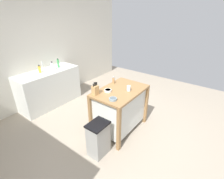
{
  "coord_description": "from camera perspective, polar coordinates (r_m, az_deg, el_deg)",
  "views": [
    {
      "loc": [
        -2.26,
        -1.57,
        2.29
      ],
      "look_at": [
        0.12,
        0.21,
        0.85
      ],
      "focal_mm": 26.79,
      "sensor_mm": 36.0,
      "label": 1
    }
  ],
  "objects": [
    {
      "name": "pepper_grinder",
      "position": [
        3.42,
        0.48,
        3.16
      ],
      "size": [
        0.04,
        0.04,
        0.16
      ],
      "color": "#AD7F4C",
      "rests_on": "kitchen_island"
    },
    {
      "name": "knife_block",
      "position": [
        2.98,
        -5.74,
        -0.13
      ],
      "size": [
        0.11,
        0.09,
        0.24
      ],
      "color": "tan",
      "rests_on": "kitchen_island"
    },
    {
      "name": "bottle_spray_cleaner",
      "position": [
        4.58,
        -17.9,
        8.53
      ],
      "size": [
        0.05,
        0.05,
        0.24
      ],
      "color": "green",
      "rests_on": "sink_counter"
    },
    {
      "name": "bowl_stoneware_deep",
      "position": [
        3.1,
        -1.4,
        -0.34
      ],
      "size": [
        0.14,
        0.14,
        0.04
      ],
      "color": "silver",
      "rests_on": "kitchen_island"
    },
    {
      "name": "sink_faucet",
      "position": [
        4.5,
        -22.62,
        7.47
      ],
      "size": [
        0.02,
        0.02,
        0.22
      ],
      "color": "#B7BCC1",
      "rests_on": "sink_counter"
    },
    {
      "name": "sink_counter",
      "position": [
        4.58,
        -20.51,
        0.52
      ],
      "size": [
        1.54,
        0.6,
        0.91
      ],
      "color": "silver",
      "rests_on": "ground"
    },
    {
      "name": "wall_back",
      "position": [
        4.66,
        -23.4,
        11.54
      ],
      "size": [
        5.92,
        0.1,
        2.6
      ],
      "primitive_type": "cube",
      "color": "beige",
      "rests_on": "ground"
    },
    {
      "name": "bottle_hand_soap",
      "position": [
        4.44,
        -19.75,
        7.54
      ],
      "size": [
        0.06,
        0.06,
        0.21
      ],
      "color": "white",
      "rests_on": "sink_counter"
    },
    {
      "name": "drinking_cup",
      "position": [
        3.13,
        5.72,
        0.41
      ],
      "size": [
        0.07,
        0.07,
        0.1
      ],
      "color": "silver",
      "rests_on": "kitchen_island"
    },
    {
      "name": "ground_plane",
      "position": [
        3.58,
        1.59,
        -13.92
      ],
      "size": [
        6.92,
        6.92,
        0.0
      ],
      "primitive_type": "plane",
      "color": "gray",
      "rests_on": "ground"
    },
    {
      "name": "kitchen_island",
      "position": [
        3.37,
        2.74,
        -6.19
      ],
      "size": [
        1.09,
        0.71,
        0.9
      ],
      "color": "olive",
      "rests_on": "ground"
    },
    {
      "name": "trash_bin",
      "position": [
        2.94,
        -4.66,
        -16.41
      ],
      "size": [
        0.36,
        0.28,
        0.63
      ],
      "color": "gray",
      "rests_on": "ground"
    },
    {
      "name": "bowl_ceramic_small",
      "position": [
        2.82,
        0.31,
        -3.25
      ],
      "size": [
        0.13,
        0.13,
        0.04
      ],
      "color": "gray",
      "rests_on": "kitchen_island"
    },
    {
      "name": "bottle_dish_soap",
      "position": [
        4.36,
        -23.5,
        6.39
      ],
      "size": [
        0.06,
        0.06,
        0.18
      ],
      "color": "yellow",
      "rests_on": "sink_counter"
    }
  ]
}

